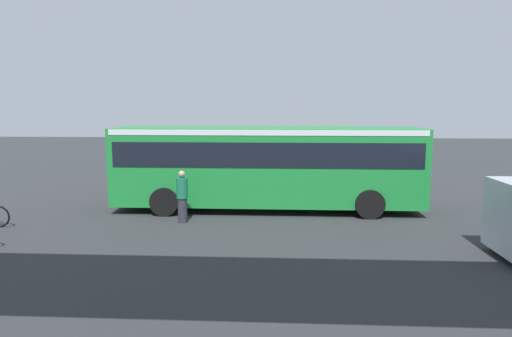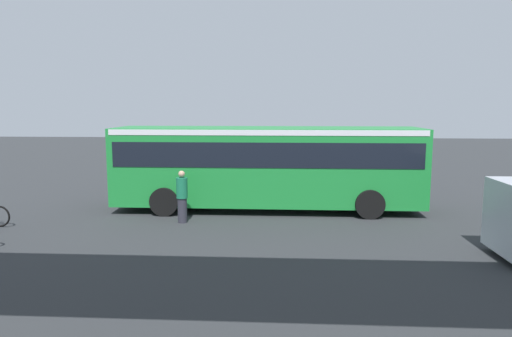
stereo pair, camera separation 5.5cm
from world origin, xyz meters
name	(u,v)px [view 2 (the right image)]	position (x,y,z in m)	size (l,w,h in m)	color
ground	(279,210)	(0.00, 0.00, 0.00)	(80.00, 80.00, 0.00)	#2D3033
city_bus	(267,161)	(0.47, -0.04, 1.88)	(11.54, 2.85, 3.15)	#1E8C38
pedestrian	(182,197)	(3.28, 2.13, 0.89)	(0.38, 0.38, 1.79)	#2D2D38
traffic_sign	(363,150)	(-3.96, -4.69, 1.89)	(0.08, 0.60, 2.80)	slate
lane_dash_leftmost	(371,198)	(-4.00, -2.53, 0.00)	(2.00, 0.20, 0.01)	silver
lane_dash_left	(279,196)	(0.00, -2.53, 0.00)	(2.00, 0.20, 0.01)	silver
lane_dash_centre	(189,195)	(4.00, -2.53, 0.00)	(2.00, 0.20, 0.01)	silver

